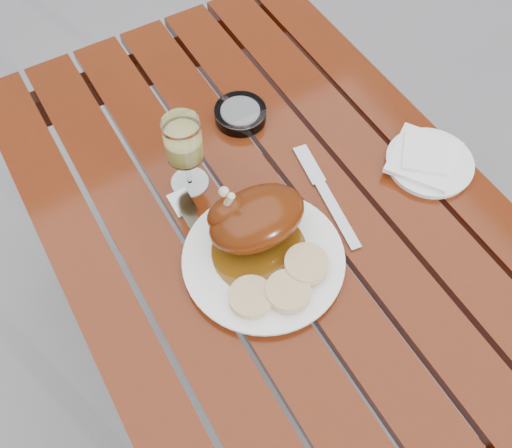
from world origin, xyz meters
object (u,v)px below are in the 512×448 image
at_px(table, 268,293).
at_px(wine_glass, 185,155).
at_px(ashtray, 240,114).
at_px(side_plate, 429,163).
at_px(dinner_plate, 263,260).

height_order(table, wine_glass, wine_glass).
bearing_deg(ashtray, table, -105.37).
xyz_separation_m(table, side_plate, (0.32, -0.07, 0.38)).
relative_size(dinner_plate, ashtray, 2.65).
bearing_deg(dinner_plate, wine_glass, 98.36).
distance_m(table, dinner_plate, 0.40).
distance_m(table, wine_glass, 0.49).
relative_size(table, wine_glass, 7.02).
relative_size(dinner_plate, wine_glass, 1.68).
xyz_separation_m(wine_glass, ashtray, (0.17, 0.10, -0.07)).
bearing_deg(wine_glass, side_plate, -25.21).
xyz_separation_m(dinner_plate, wine_glass, (-0.03, 0.22, 0.08)).
bearing_deg(wine_glass, table, -50.88).
relative_size(wine_glass, side_plate, 0.99).
relative_size(side_plate, ashtray, 1.59).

